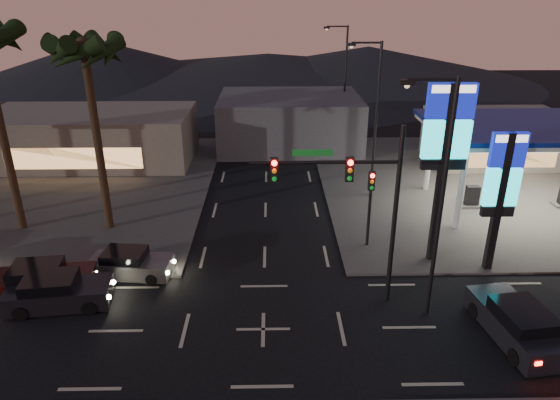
{
  "coord_description": "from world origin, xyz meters",
  "views": [
    {
      "loc": [
        0.37,
        -16.71,
        12.82
      ],
      "look_at": [
        0.81,
        6.47,
        3.0
      ],
      "focal_mm": 32.0,
      "sensor_mm": 36.0,
      "label": 1
    }
  ],
  "objects_px": {
    "car_lane_a_front": "(57,292)",
    "suv_station": "(517,323)",
    "pylon_sign_short": "(502,182)",
    "gas_station": "(533,130)",
    "traffic_signal_mast": "(355,192)",
    "car_lane_a_mid": "(43,280)",
    "car_lane_b_front": "(130,264)",
    "pylon_sign_tall": "(446,140)"
  },
  "relations": [
    {
      "from": "traffic_signal_mast",
      "to": "car_lane_a_front",
      "type": "xyz_separation_m",
      "value": [
        -12.73,
        -0.14,
        -4.55
      ]
    },
    {
      "from": "car_lane_a_mid",
      "to": "suv_station",
      "type": "relative_size",
      "value": 0.95
    },
    {
      "from": "car_lane_a_front",
      "to": "suv_station",
      "type": "relative_size",
      "value": 0.96
    },
    {
      "from": "pylon_sign_short",
      "to": "car_lane_a_front",
      "type": "bearing_deg",
      "value": -172.44
    },
    {
      "from": "pylon_sign_short",
      "to": "car_lane_a_front",
      "type": "relative_size",
      "value": 1.51
    },
    {
      "from": "gas_station",
      "to": "pylon_sign_short",
      "type": "xyz_separation_m",
      "value": [
        -5.0,
        -7.5,
        -0.42
      ]
    },
    {
      "from": "pylon_sign_short",
      "to": "car_lane_a_mid",
      "type": "height_order",
      "value": "pylon_sign_short"
    },
    {
      "from": "pylon_sign_tall",
      "to": "suv_station",
      "type": "bearing_deg",
      "value": -76.42
    },
    {
      "from": "pylon_sign_short",
      "to": "traffic_signal_mast",
      "type": "height_order",
      "value": "traffic_signal_mast"
    },
    {
      "from": "traffic_signal_mast",
      "to": "car_lane_a_front",
      "type": "relative_size",
      "value": 1.73
    },
    {
      "from": "car_lane_a_mid",
      "to": "suv_station",
      "type": "bearing_deg",
      "value": -10.35
    },
    {
      "from": "pylon_sign_short",
      "to": "car_lane_b_front",
      "type": "height_order",
      "value": "pylon_sign_short"
    },
    {
      "from": "suv_station",
      "to": "car_lane_b_front",
      "type": "bearing_deg",
      "value": 162.85
    },
    {
      "from": "gas_station",
      "to": "traffic_signal_mast",
      "type": "height_order",
      "value": "traffic_signal_mast"
    },
    {
      "from": "car_lane_a_front",
      "to": "suv_station",
      "type": "distance_m",
      "value": 19.16
    },
    {
      "from": "car_lane_b_front",
      "to": "car_lane_a_front",
      "type": "bearing_deg",
      "value": -134.94
    },
    {
      "from": "pylon_sign_tall",
      "to": "car_lane_b_front",
      "type": "bearing_deg",
      "value": -175.57
    },
    {
      "from": "traffic_signal_mast",
      "to": "car_lane_a_front",
      "type": "bearing_deg",
      "value": -179.38
    },
    {
      "from": "car_lane_a_mid",
      "to": "suv_station",
      "type": "distance_m",
      "value": 20.35
    },
    {
      "from": "pylon_sign_short",
      "to": "suv_station",
      "type": "relative_size",
      "value": 1.45
    },
    {
      "from": "car_lane_b_front",
      "to": "pylon_sign_tall",
      "type": "bearing_deg",
      "value": 4.43
    },
    {
      "from": "pylon_sign_short",
      "to": "car_lane_a_front",
      "type": "distance_m",
      "value": 20.53
    },
    {
      "from": "car_lane_a_front",
      "to": "car_lane_a_mid",
      "type": "relative_size",
      "value": 1.01
    },
    {
      "from": "pylon_sign_short",
      "to": "car_lane_b_front",
      "type": "distance_m",
      "value": 17.95
    },
    {
      "from": "traffic_signal_mast",
      "to": "suv_station",
      "type": "distance_m",
      "value": 8.18
    },
    {
      "from": "car_lane_a_front",
      "to": "car_lane_b_front",
      "type": "height_order",
      "value": "car_lane_a_front"
    },
    {
      "from": "car_lane_b_front",
      "to": "suv_station",
      "type": "distance_m",
      "value": 17.26
    },
    {
      "from": "car_lane_a_mid",
      "to": "car_lane_b_front",
      "type": "distance_m",
      "value": 3.81
    },
    {
      "from": "gas_station",
      "to": "car_lane_a_mid",
      "type": "bearing_deg",
      "value": -160.72
    },
    {
      "from": "pylon_sign_tall",
      "to": "car_lane_b_front",
      "type": "distance_m",
      "value": 16.1
    },
    {
      "from": "traffic_signal_mast",
      "to": "car_lane_a_mid",
      "type": "xyz_separation_m",
      "value": [
        -13.77,
        0.92,
        -4.56
      ]
    },
    {
      "from": "car_lane_a_front",
      "to": "car_lane_b_front",
      "type": "bearing_deg",
      "value": 45.06
    },
    {
      "from": "traffic_signal_mast",
      "to": "car_lane_a_mid",
      "type": "bearing_deg",
      "value": 176.19
    },
    {
      "from": "traffic_signal_mast",
      "to": "car_lane_a_mid",
      "type": "relative_size",
      "value": 1.75
    },
    {
      "from": "pylon_sign_tall",
      "to": "car_lane_a_front",
      "type": "bearing_deg",
      "value": -168.2
    },
    {
      "from": "suv_station",
      "to": "car_lane_a_front",
      "type": "bearing_deg",
      "value": 172.19
    },
    {
      "from": "car_lane_a_front",
      "to": "pylon_sign_tall",
      "type": "bearing_deg",
      "value": 11.8
    },
    {
      "from": "pylon_sign_tall",
      "to": "traffic_signal_mast",
      "type": "xyz_separation_m",
      "value": [
        -4.74,
        -3.51,
        -1.17
      ]
    },
    {
      "from": "traffic_signal_mast",
      "to": "suv_station",
      "type": "bearing_deg",
      "value": -23.65
    },
    {
      "from": "car_lane_a_front",
      "to": "traffic_signal_mast",
      "type": "bearing_deg",
      "value": 0.62
    },
    {
      "from": "pylon_sign_tall",
      "to": "suv_station",
      "type": "height_order",
      "value": "pylon_sign_tall"
    },
    {
      "from": "gas_station",
      "to": "car_lane_a_front",
      "type": "xyz_separation_m",
      "value": [
        -24.97,
        -10.15,
        -4.4
      ]
    }
  ]
}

